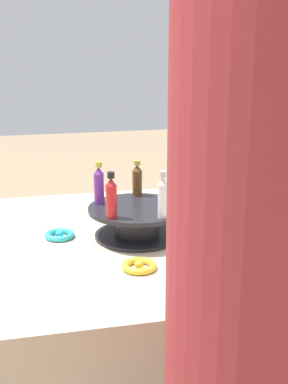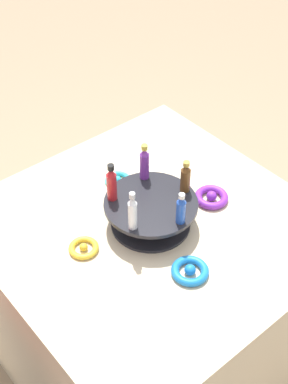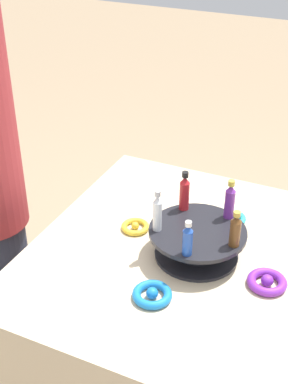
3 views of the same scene
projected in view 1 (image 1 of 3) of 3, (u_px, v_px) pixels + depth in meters
The scene contains 12 objects.
party_table at pixel (138, 350), 1.65m from camera, with size 0.95×0.95×0.75m.
display_stand at pixel (137, 220), 1.53m from camera, with size 0.28×0.28×0.09m.
bottle_clear at pixel (163, 197), 1.41m from camera, with size 0.03×0.03×0.13m.
bottle_blue at pixel (175, 187), 1.54m from camera, with size 0.03×0.03×0.10m.
bottle_brown at pixel (137, 179), 1.62m from camera, with size 0.03×0.03×0.11m.
bottle_purple at pixel (99, 184), 1.54m from camera, with size 0.03×0.03×0.12m.
bottle_red at pixel (111, 197), 1.41m from camera, with size 0.03×0.03×0.13m.
ribbon_bow_gold at pixel (139, 266), 1.33m from camera, with size 0.09×0.09×0.02m.
ribbon_bow_blue at pixel (214, 232), 1.55m from camera, with size 0.11×0.11×0.03m.
ribbon_bow_purple at pixel (136, 209), 1.76m from camera, with size 0.11×0.11×0.03m.
ribbon_bow_teal at pixel (60, 235), 1.54m from camera, with size 0.09×0.09×0.02m.
person_figure at pixel (250, 378), 0.83m from camera, with size 0.27×0.27×1.58m.
Camera 1 is at (-0.31, -1.41, 1.31)m, focal length 50.00 mm.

